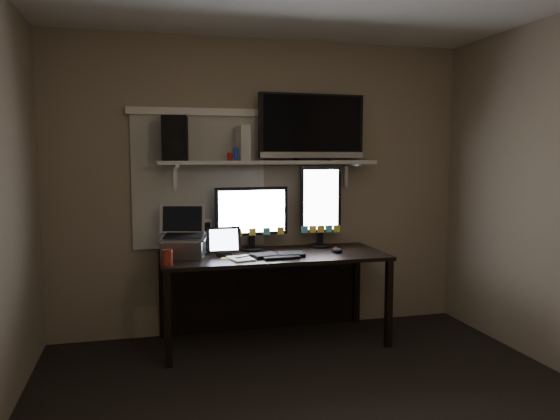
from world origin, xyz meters
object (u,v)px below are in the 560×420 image
object	(u,v)px
monitor_portrait	(320,206)
speaker	(175,138)
monitor_landscape	(252,218)
keyboard	(278,255)
desk	(270,272)
cup	(167,257)
laptop	(184,232)
tv	(312,127)
tablet	(224,242)
game_console	(243,143)
mouse	(337,250)

from	to	relation	value
monitor_portrait	speaker	xyz separation A→B (m)	(-1.23, -0.05, 0.57)
monitor_landscape	keyboard	bearing A→B (deg)	-71.23
desk	speaker	world-z (taller)	speaker
keyboard	cup	world-z (taller)	cup
desk	laptop	bearing A→B (deg)	-172.20
cup	tv	bearing A→B (deg)	21.30
keyboard	tablet	world-z (taller)	tablet
tablet	laptop	bearing A→B (deg)	175.35
game_console	speaker	bearing A→B (deg)	176.71
tv	speaker	size ratio (longest dim) A/B	2.64
mouse	game_console	xyz separation A→B (m)	(-0.73, 0.24, 0.87)
game_console	speaker	size ratio (longest dim) A/B	0.80
laptop	cup	xyz separation A→B (m)	(-0.14, -0.28, -0.14)
mouse	cup	size ratio (longest dim) A/B	0.94
laptop	game_console	size ratio (longest dim) A/B	1.43
desk	monitor_landscape	size ratio (longest dim) A/B	2.90
mouse	speaker	bearing A→B (deg)	153.23
mouse	speaker	xyz separation A→B (m)	(-1.27, 0.25, 0.91)
mouse	game_console	size ratio (longest dim) A/B	0.39
monitor_portrait	monitor_landscape	bearing A→B (deg)	-173.72
mouse	laptop	distance (m)	1.25
tablet	cup	xyz separation A→B (m)	(-0.45, -0.26, -0.06)
mouse	tablet	bearing A→B (deg)	159.66
laptop	keyboard	bearing A→B (deg)	2.63
cup	mouse	bearing A→B (deg)	7.71
cup	speaker	distance (m)	0.97
monitor_portrait	laptop	bearing A→B (deg)	-165.50
tv	laptop	bearing A→B (deg)	-173.40
keyboard	tv	size ratio (longest dim) A/B	0.46
laptop	speaker	distance (m)	0.74
laptop	speaker	world-z (taller)	speaker
monitor_landscape	monitor_portrait	bearing A→B (deg)	-3.44
mouse	speaker	world-z (taller)	speaker
tablet	tv	bearing A→B (deg)	15.55
laptop	speaker	xyz separation A→B (m)	(-0.04, 0.15, 0.73)
desk	tablet	distance (m)	0.51
keyboard	game_console	xyz separation A→B (m)	(-0.22, 0.29, 0.88)
laptop	desk	bearing A→B (deg)	21.98
tv	speaker	xyz separation A→B (m)	(-1.14, -0.05, -0.10)
cup	game_console	world-z (taller)	game_console
keyboard	desk	bearing A→B (deg)	88.41
game_console	speaker	world-z (taller)	speaker
monitor_portrait	keyboard	xyz separation A→B (m)	(-0.46, -0.35, -0.34)
monitor_landscape	cup	size ratio (longest dim) A/B	5.36
desk	mouse	world-z (taller)	mouse
cup	speaker	bearing A→B (deg)	77.24
tablet	game_console	distance (m)	0.81
monitor_landscape	tablet	bearing A→B (deg)	-146.93
desk	speaker	distance (m)	1.34
desk	tv	world-z (taller)	tv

